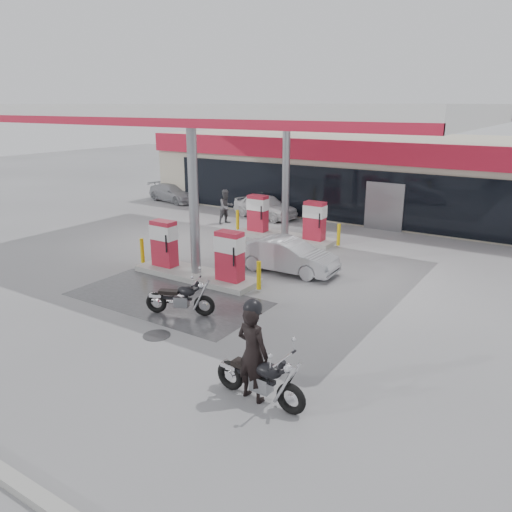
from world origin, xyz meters
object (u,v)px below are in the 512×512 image
at_px(biker_main, 253,353).
at_px(sedan_white, 265,206).
at_px(hatchback_silver, 288,256).
at_px(parked_car_right, 509,221).
at_px(pump_island_near, 196,257).
at_px(main_motorcycle, 261,380).
at_px(attendant, 226,207).
at_px(parked_car_left, 173,193).
at_px(pump_island_far, 285,223).
at_px(parked_motorcycle, 181,299).

bearing_deg(biker_main, sedan_white, -51.94).
relative_size(hatchback_silver, parked_car_right, 0.78).
height_order(hatchback_silver, parked_car_right, parked_car_right).
height_order(pump_island_near, main_motorcycle, pump_island_near).
relative_size(main_motorcycle, hatchback_silver, 0.59).
bearing_deg(attendant, parked_car_left, 83.16).
relative_size(parked_car_left, parked_car_right, 0.80).
bearing_deg(parked_car_left, hatchback_silver, -110.92).
distance_m(pump_island_near, parked_car_left, 14.14).
height_order(pump_island_far, parked_motorcycle, pump_island_far).
relative_size(pump_island_far, sedan_white, 1.44).
distance_m(pump_island_near, attendant, 8.00).
xyz_separation_m(pump_island_far, hatchback_silver, (2.27, -3.80, -0.13)).
xyz_separation_m(sedan_white, attendant, (-0.87, -2.20, 0.22)).
distance_m(sedan_white, attendant, 2.37).
bearing_deg(pump_island_near, attendant, 118.97).
relative_size(attendant, hatchback_silver, 0.47).
height_order(pump_island_far, hatchback_silver, pump_island_far).
bearing_deg(hatchback_silver, parked_car_right, -32.46).
xyz_separation_m(parked_motorcycle, sedan_white, (-4.65, 11.83, 0.16)).
xyz_separation_m(pump_island_far, main_motorcycle, (5.77, -11.02, -0.24)).
bearing_deg(sedan_white, attendant, 168.89).
bearing_deg(pump_island_near, biker_main, -41.99).
distance_m(pump_island_near, main_motorcycle, 7.66).
distance_m(pump_island_far, attendant, 4.00).
height_order(parked_car_left, parked_car_right, parked_car_right).
relative_size(hatchback_silver, parked_car_left, 0.97).
bearing_deg(main_motorcycle, biker_main, -178.84).
relative_size(main_motorcycle, parked_car_left, 0.57).
xyz_separation_m(parked_motorcycle, attendant, (-5.52, 9.63, 0.38)).
distance_m(pump_island_far, parked_car_left, 10.77).
bearing_deg(attendant, parked_car_right, -47.92).
distance_m(pump_island_far, sedan_white, 4.39).
bearing_deg(parked_car_left, attendant, -104.58).
distance_m(biker_main, attendant, 15.29).
relative_size(parked_motorcycle, hatchback_silver, 0.53).
height_order(pump_island_far, biker_main, biker_main).
bearing_deg(hatchback_silver, parked_car_left, 55.43).
bearing_deg(parked_car_left, sedan_white, -85.01).
relative_size(main_motorcycle, sedan_white, 0.58).
height_order(pump_island_far, attendant, pump_island_far).
relative_size(parked_motorcycle, sedan_white, 0.52).
bearing_deg(parked_motorcycle, main_motorcycle, -53.78).
distance_m(main_motorcycle, biker_main, 0.55).
height_order(attendant, parked_car_left, attendant).
bearing_deg(parked_motorcycle, hatchback_silver, 58.88).
xyz_separation_m(sedan_white, parked_car_right, (11.02, 2.80, 0.02)).
relative_size(parked_motorcycle, parked_car_left, 0.51).
bearing_deg(parked_car_right, sedan_white, 94.56).
height_order(biker_main, attendant, biker_main).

